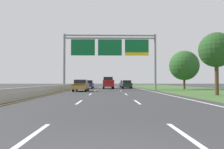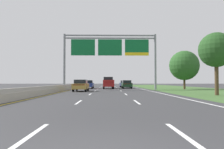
% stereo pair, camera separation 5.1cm
% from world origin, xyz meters
% --- Properties ---
extents(ground_plane, '(220.00, 220.00, 0.00)m').
position_xyz_m(ground_plane, '(0.00, 35.00, 0.00)').
color(ground_plane, '#333335').
extents(lane_striping, '(11.96, 106.00, 0.01)m').
position_xyz_m(lane_striping, '(0.00, 34.54, 0.00)').
color(lane_striping, white).
rests_on(lane_striping, ground).
extents(grass_verge_right, '(14.00, 110.00, 0.02)m').
position_xyz_m(grass_verge_right, '(13.95, 35.00, 0.01)').
color(grass_verge_right, '#3D602D').
rests_on(grass_verge_right, ground).
extents(median_barrier_concrete, '(0.60, 110.00, 0.85)m').
position_xyz_m(median_barrier_concrete, '(-6.60, 35.00, 0.35)').
color(median_barrier_concrete, '#A8A399').
rests_on(median_barrier_concrete, ground).
extents(overhead_sign_gantry, '(15.06, 0.42, 9.02)m').
position_xyz_m(overhead_sign_gantry, '(0.30, 32.52, 6.42)').
color(overhead_sign_gantry, gray).
rests_on(overhead_sign_gantry, ground).
extents(pickup_truck_red, '(2.14, 5.45, 2.20)m').
position_xyz_m(pickup_truck_red, '(0.02, 38.65, 1.07)').
color(pickup_truck_red, maroon).
rests_on(pickup_truck_red, ground).
extents(car_blue_left_lane_sedan, '(1.82, 4.40, 1.57)m').
position_xyz_m(car_blue_left_lane_sedan, '(-3.74, 39.56, 0.82)').
color(car_blue_left_lane_sedan, navy).
rests_on(car_blue_left_lane_sedan, ground).
extents(car_navy_right_lane_sedan, '(1.93, 4.44, 1.57)m').
position_xyz_m(car_navy_right_lane_sedan, '(3.69, 48.25, 0.82)').
color(car_navy_right_lane_sedan, '#161E47').
rests_on(car_navy_right_lane_sedan, ground).
extents(car_darkgreen_right_lane_sedan, '(1.84, 4.41, 1.57)m').
position_xyz_m(car_darkgreen_right_lane_sedan, '(3.60, 39.97, 0.82)').
color(car_darkgreen_right_lane_sedan, '#193D23').
rests_on(car_darkgreen_right_lane_sedan, ground).
extents(car_gold_left_lane_sedan, '(1.86, 4.42, 1.57)m').
position_xyz_m(car_gold_left_lane_sedan, '(-3.67, 26.84, 0.82)').
color(car_gold_left_lane_sedan, '#A38438').
rests_on(car_gold_left_lane_sedan, ground).
extents(roadside_tree_near, '(3.32, 3.32, 6.00)m').
position_xyz_m(roadside_tree_near, '(10.33, 17.41, 4.32)').
color(roadside_tree_near, '#4C3823').
rests_on(roadside_tree_near, ground).
extents(roadside_tree_mid, '(5.12, 5.12, 6.67)m').
position_xyz_m(roadside_tree_mid, '(13.20, 35.09, 4.11)').
color(roadside_tree_mid, '#4C3823').
rests_on(roadside_tree_mid, ground).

